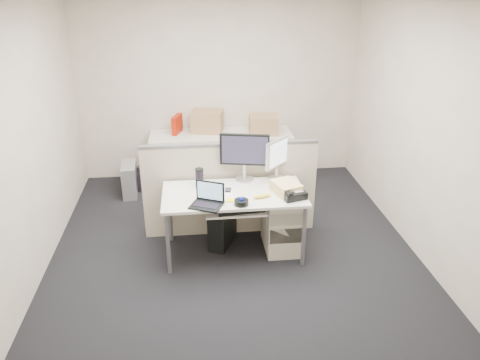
{
  "coord_description": "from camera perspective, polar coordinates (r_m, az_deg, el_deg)",
  "views": [
    {
      "loc": [
        -0.41,
        -4.41,
        2.88
      ],
      "look_at": [
        0.08,
        0.15,
        0.81
      ],
      "focal_mm": 35.0,
      "sensor_mm": 36.0,
      "label": 1
    }
  ],
  "objects": [
    {
      "name": "monitor_main",
      "position": [
        5.13,
        0.55,
        2.78
      ],
      "size": [
        0.57,
        0.31,
        0.54
      ],
      "primitive_type": "cube",
      "rotation": [
        0.0,
        0.0,
        -0.2
      ],
      "color": "black",
      "rests_on": "desk"
    },
    {
      "name": "pc_tower_spare_dark",
      "position": [
        6.83,
        -11.02,
        0.64
      ],
      "size": [
        0.29,
        0.44,
        0.39
      ],
      "primitive_type": "cube",
      "rotation": [
        0.0,
        0.0,
        -0.33
      ],
      "color": "black",
      "rests_on": "floor"
    },
    {
      "name": "travel_mug",
      "position": [
        5.07,
        -4.95,
        0.27
      ],
      "size": [
        0.11,
        0.11,
        0.19
      ],
      "primitive_type": "cylinder",
      "rotation": [
        0.0,
        0.0,
        0.3
      ],
      "color": "black",
      "rests_on": "desk"
    },
    {
      "name": "red_binder",
      "position": [
        6.76,
        -7.68,
        6.67
      ],
      "size": [
        0.16,
        0.3,
        0.28
      ],
      "primitive_type": "cube",
      "rotation": [
        0.0,
        0.0,
        -0.31
      ],
      "color": "#A21A05",
      "rests_on": "back_counter"
    },
    {
      "name": "desk",
      "position": [
        4.96,
        -0.77,
        -2.26
      ],
      "size": [
        1.5,
        0.75,
        0.73
      ],
      "color": "white",
      "rests_on": "floor"
    },
    {
      "name": "keyboard",
      "position": [
        4.78,
        0.08,
        -3.62
      ],
      "size": [
        0.5,
        0.23,
        0.03
      ],
      "primitive_type": "cube",
      "rotation": [
        0.0,
        0.0,
        0.12
      ],
      "color": "black",
      "rests_on": "keyboard_tray"
    },
    {
      "name": "desk_phone",
      "position": [
        4.84,
        6.52,
        -1.76
      ],
      "size": [
        0.28,
        0.25,
        0.08
      ],
      "primitive_type": "cube",
      "rotation": [
        0.0,
        0.0,
        0.27
      ],
      "color": "black",
      "rests_on": "desk"
    },
    {
      "name": "cellphone",
      "position": [
        4.97,
        -1.47,
        -1.28
      ],
      "size": [
        0.08,
        0.12,
        0.02
      ],
      "primitive_type": "cube",
      "rotation": [
        0.0,
        0.0,
        -0.15
      ],
      "color": "black",
      "rests_on": "desk"
    },
    {
      "name": "monitor_small",
      "position": [
        5.19,
        4.53,
        2.49
      ],
      "size": [
        0.4,
        0.39,
        0.46
      ],
      "primitive_type": "cube",
      "rotation": [
        0.0,
        0.0,
        0.78
      ],
      "color": "#B7B7BC",
      "rests_on": "desk"
    },
    {
      "name": "laptop",
      "position": [
        4.61,
        -4.16,
        -1.99
      ],
      "size": [
        0.37,
        0.33,
        0.23
      ],
      "primitive_type": "cube",
      "rotation": [
        0.0,
        0.0,
        -0.43
      ],
      "color": "black",
      "rests_on": "desk"
    },
    {
      "name": "wall_right",
      "position": [
        5.26,
        21.56,
        5.65
      ],
      "size": [
        0.02,
        4.5,
        2.7
      ],
      "primitive_type": "cube",
      "color": "#B2A799",
      "rests_on": "ground"
    },
    {
      "name": "cubicle_partition",
      "position": [
        5.41,
        -1.21,
        -1.25
      ],
      "size": [
        2.0,
        0.06,
        1.1
      ],
      "primitive_type": "cube",
      "color": "#BEB19D",
      "rests_on": "floor"
    },
    {
      "name": "wall_back",
      "position": [
        6.85,
        -2.62,
        11.37
      ],
      "size": [
        4.0,
        0.02,
        2.7
      ],
      "primitive_type": "cube",
      "color": "#B2A799",
      "rests_on": "ground"
    },
    {
      "name": "wall_front",
      "position": [
        2.68,
        3.78,
        -10.56
      ],
      "size": [
        4.0,
        0.02,
        2.7
      ],
      "primitive_type": "cube",
      "color": "#B2A799",
      "rests_on": "ground"
    },
    {
      "name": "cardboard_box_left",
      "position": [
        6.77,
        -4.01,
        7.07
      ],
      "size": [
        0.49,
        0.41,
        0.32
      ],
      "primitive_type": "cube",
      "rotation": [
        0.0,
        0.0,
        -0.21
      ],
      "color": "tan",
      "rests_on": "back_counter"
    },
    {
      "name": "wall_left",
      "position": [
        4.94,
        -24.66,
        3.96
      ],
      "size": [
        0.02,
        4.5,
        2.7
      ],
      "primitive_type": "cube",
      "color": "#B2A799",
      "rests_on": "ground"
    },
    {
      "name": "pc_tower_spare_silver",
      "position": [
        6.66,
        -13.3,
        0.1
      ],
      "size": [
        0.22,
        0.49,
        0.45
      ],
      "primitive_type": "cube",
      "rotation": [
        0.0,
        0.0,
        0.06
      ],
      "color": "#B7B7BC",
      "rests_on": "floor"
    },
    {
      "name": "sticky_pad",
      "position": [
        4.76,
        -1.17,
        -2.49
      ],
      "size": [
        0.09,
        0.09,
        0.01
      ],
      "primitive_type": "cube",
      "rotation": [
        0.0,
        0.0,
        -0.21
      ],
      "color": "#FCFF19",
      "rests_on": "desk"
    },
    {
      "name": "paper_stack",
      "position": [
        4.85,
        -2.1,
        -2.0
      ],
      "size": [
        0.21,
        0.26,
        0.01
      ],
      "primitive_type": "cube",
      "rotation": [
        0.0,
        0.0,
        -0.01
      ],
      "color": "white",
      "rests_on": "desk"
    },
    {
      "name": "floor",
      "position": [
        5.29,
        -0.73,
        -8.76
      ],
      "size": [
        4.0,
        4.5,
        0.01
      ],
      "primitive_type": "cube",
      "color": "black",
      "rests_on": "ground"
    },
    {
      "name": "drawer_pedestal",
      "position": [
        5.23,
        5.23,
        -5.04
      ],
      "size": [
        0.4,
        0.55,
        0.65
      ],
      "primitive_type": "cube",
      "color": "beige",
      "rests_on": "floor"
    },
    {
      "name": "pc_tower_desk",
      "position": [
        5.34,
        -2.16,
        -5.63
      ],
      "size": [
        0.36,
        0.51,
        0.44
      ],
      "primitive_type": "cube",
      "rotation": [
        0.0,
        0.0,
        -0.4
      ],
      "color": "black",
      "rests_on": "floor"
    },
    {
      "name": "manila_folders",
      "position": [
        4.93,
        5.65,
        -0.93
      ],
      "size": [
        0.33,
        0.37,
        0.11
      ],
      "primitive_type": "cube",
      "rotation": [
        0.0,
        0.0,
        0.34
      ],
      "color": "#DCB27F",
      "rests_on": "desk"
    },
    {
      "name": "banana",
      "position": [
        4.82,
        2.72,
        -1.96
      ],
      "size": [
        0.2,
        0.1,
        0.04
      ],
      "primitive_type": "ellipsoid",
      "rotation": [
        0.0,
        0.0,
        0.25
      ],
      "color": "#F3F540",
      "rests_on": "desk"
    },
    {
      "name": "keyboard_tray",
      "position": [
        4.82,
        -0.56,
        -3.69
      ],
      "size": [
        0.62,
        0.32,
        0.02
      ],
      "primitive_type": "cube",
      "color": "white",
      "rests_on": "desk"
    },
    {
      "name": "trackball",
      "position": [
        4.67,
        0.16,
        -2.74
      ],
      "size": [
        0.15,
        0.15,
        0.06
      ],
      "primitive_type": "cylinder",
      "rotation": [
        0.0,
        0.0,
        -0.01
      ],
      "color": "black",
      "rests_on": "desk"
    },
    {
      "name": "back_counter",
      "position": [
        6.84,
        -2.28,
        2.66
      ],
      "size": [
        2.0,
        0.6,
        0.72
      ],
      "primitive_type": "cube",
      "color": "beige",
      "rests_on": "floor"
    },
    {
      "name": "cardboard_box_right",
      "position": [
        6.68,
        2.86,
        6.67
      ],
      "size": [
        0.41,
        0.32,
        0.28
      ],
      "primitive_type": "cube",
      "rotation": [
        0.0,
        0.0,
        -0.05
      ],
      "color": "tan",
      "rests_on": "back_counter"
    }
  ]
}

